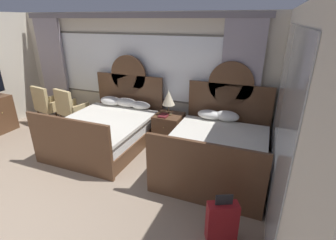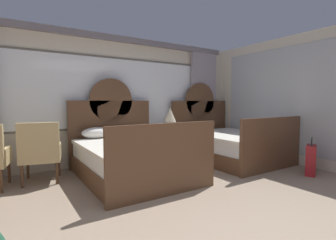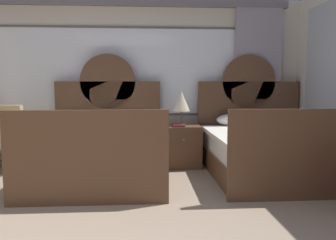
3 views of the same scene
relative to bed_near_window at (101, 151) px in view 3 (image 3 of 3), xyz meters
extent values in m
cube|color=beige|center=(0.10, 1.19, 0.98)|extent=(6.34, 0.07, 2.70)
cube|color=#605B52|center=(0.10, 1.15, 1.13)|extent=(4.48, 0.02, 1.50)
cube|color=white|center=(0.10, 1.14, 1.13)|extent=(4.40, 0.02, 1.42)
cube|color=#998E99|center=(2.54, 1.06, 0.93)|extent=(0.79, 0.08, 2.60)
cube|color=slate|center=(0.10, 1.06, 2.25)|extent=(5.83, 0.10, 0.12)
cube|color=brown|center=(0.00, -0.06, -0.22)|extent=(1.64, 2.05, 0.30)
cube|color=white|center=(0.00, -0.06, 0.06)|extent=(1.58, 1.95, 0.26)
cube|color=silver|center=(0.00, -0.14, 0.22)|extent=(1.68, 1.85, 0.06)
cube|color=brown|center=(0.00, 0.99, 0.30)|extent=(1.72, 0.06, 1.33)
cylinder|color=brown|center=(0.00, 0.99, 0.96)|extent=(0.90, 0.06, 0.90)
cube|color=brown|center=(0.00, -1.12, 0.14)|extent=(1.72, 0.06, 1.02)
ellipsoid|color=white|center=(-0.39, 0.76, 0.35)|extent=(0.55, 0.33, 0.21)
ellipsoid|color=white|center=(0.03, 0.78, 0.35)|extent=(0.57, 0.26, 0.21)
ellipsoid|color=white|center=(0.40, 0.77, 0.33)|extent=(0.49, 0.28, 0.17)
cube|color=brown|center=(2.36, -0.06, -0.22)|extent=(1.64, 2.05, 0.30)
cube|color=white|center=(2.36, -0.06, 0.06)|extent=(1.58, 1.95, 0.26)
cube|color=silver|center=(2.36, -0.14, 0.22)|extent=(1.68, 1.85, 0.06)
cube|color=brown|center=(2.36, 0.99, 0.30)|extent=(1.72, 0.06, 1.33)
cylinder|color=brown|center=(2.36, 0.99, 0.96)|extent=(0.90, 0.06, 0.90)
cube|color=brown|center=(2.36, -1.12, 0.14)|extent=(1.72, 0.06, 1.02)
ellipsoid|color=white|center=(2.03, 0.75, 0.34)|extent=(0.52, 0.30, 0.19)
ellipsoid|color=white|center=(2.38, 0.76, 0.35)|extent=(0.49, 0.30, 0.21)
cube|color=brown|center=(1.18, 0.58, -0.05)|extent=(0.57, 0.57, 0.65)
sphere|color=tan|center=(1.18, 0.28, 0.10)|extent=(0.02, 0.02, 0.02)
cylinder|color=brown|center=(1.18, 0.58, 0.29)|extent=(0.14, 0.14, 0.02)
cylinder|color=brown|center=(1.18, 0.58, 0.40)|extent=(0.03, 0.03, 0.20)
cone|color=beige|center=(1.18, 0.58, 0.66)|extent=(0.27, 0.27, 0.31)
cube|color=maroon|center=(1.12, 0.47, 0.29)|extent=(0.18, 0.26, 0.03)
cube|color=tan|center=(-1.36, 0.55, 0.03)|extent=(0.70, 0.70, 0.10)
cube|color=tan|center=(-1.42, 0.30, 0.35)|extent=(0.59, 0.21, 0.54)
cube|color=tan|center=(-1.11, 0.49, 0.16)|extent=(0.17, 0.53, 0.16)
cylinder|color=brown|center=(-1.07, 0.73, -0.19)|extent=(0.04, 0.04, 0.35)
cylinder|color=brown|center=(-1.55, 0.84, -0.19)|extent=(0.04, 0.04, 0.35)
cylinder|color=brown|center=(-1.18, 0.25, -0.19)|extent=(0.04, 0.04, 0.35)
camera|label=1|loc=(3.02, -4.05, 2.18)|focal=26.68mm
camera|label=2|loc=(-1.81, -4.01, 0.94)|focal=26.94mm
camera|label=3|loc=(0.62, -4.68, 0.91)|focal=36.28mm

